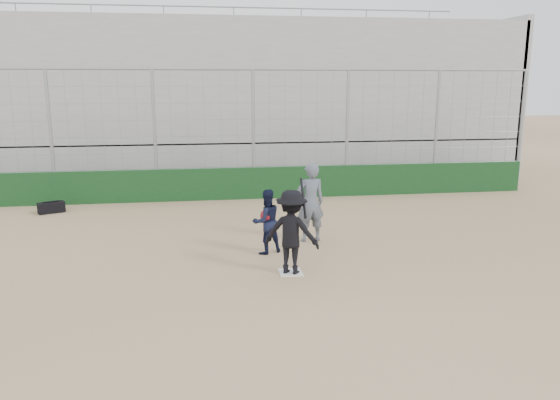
{
  "coord_description": "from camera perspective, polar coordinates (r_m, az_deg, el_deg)",
  "views": [
    {
      "loc": [
        -1.69,
        -9.92,
        3.65
      ],
      "look_at": [
        0.0,
        1.4,
        1.15
      ],
      "focal_mm": 35.0,
      "sensor_mm": 36.0,
      "label": 1
    }
  ],
  "objects": [
    {
      "name": "ground",
      "position": [
        10.71,
        1.12,
        -7.61
      ],
      "size": [
        90.0,
        90.0,
        0.0
      ],
      "primitive_type": "plane",
      "color": "olive",
      "rests_on": "ground"
    },
    {
      "name": "home_plate",
      "position": [
        10.71,
        1.12,
        -7.55
      ],
      "size": [
        0.44,
        0.44,
        0.02
      ],
      "primitive_type": "cube",
      "color": "white",
      "rests_on": "ground"
    },
    {
      "name": "backstop",
      "position": [
        17.22,
        -2.76,
        3.31
      ],
      "size": [
        18.1,
        0.25,
        4.04
      ],
      "color": "#113516",
      "rests_on": "ground"
    },
    {
      "name": "bleachers",
      "position": [
        21.95,
        -4.14,
        10.39
      ],
      "size": [
        20.25,
        6.7,
        6.98
      ],
      "color": "#999999",
      "rests_on": "ground"
    },
    {
      "name": "batter_at_plate",
      "position": [
        10.44,
        1.22,
        -3.38
      ],
      "size": [
        1.22,
        1.0,
        1.81
      ],
      "color": "black",
      "rests_on": "ground"
    },
    {
      "name": "catcher_crouched",
      "position": [
        11.74,
        -1.4,
        -3.33
      ],
      "size": [
        0.84,
        0.77,
        0.98
      ],
      "color": "black",
      "rests_on": "ground"
    },
    {
      "name": "umpire",
      "position": [
        12.59,
        3.19,
        -0.66
      ],
      "size": [
        0.74,
        0.55,
        1.65
      ],
      "primitive_type": "imported",
      "rotation": [
        0.0,
        0.0,
        3.32
      ],
      "color": "#535B69",
      "rests_on": "ground"
    },
    {
      "name": "equipment_bag",
      "position": [
        16.73,
        -22.79,
        -0.73
      ],
      "size": [
        0.77,
        0.57,
        0.34
      ],
      "color": "black",
      "rests_on": "ground"
    }
  ]
}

